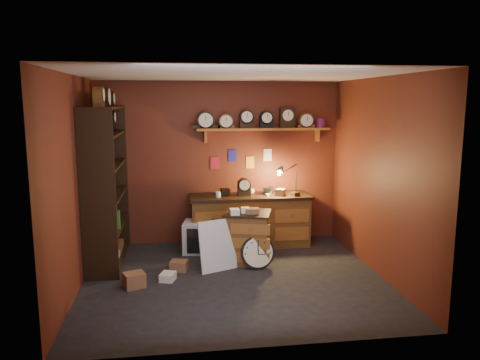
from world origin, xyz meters
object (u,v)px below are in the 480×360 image
low_cabinet (247,235)px  big_round_clock (258,252)px  workbench (250,217)px  shelving_unit (104,179)px

low_cabinet → big_round_clock: low_cabinet is taller
workbench → low_cabinet: bearing=-101.9°
workbench → low_cabinet: workbench is taller
shelving_unit → low_cabinet: shelving_unit is taller
shelving_unit → big_round_clock: bearing=-15.6°
shelving_unit → workbench: (2.25, 0.49, -0.78)m
big_round_clock → shelving_unit: bearing=164.4°
shelving_unit → big_round_clock: shelving_unit is taller
shelving_unit → workbench: size_ratio=1.30×
low_cabinet → big_round_clock: (0.10, -0.29, -0.18)m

